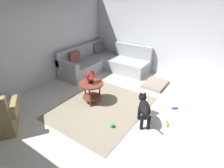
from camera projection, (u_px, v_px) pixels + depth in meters
ground_plane at (123, 124)px, 3.87m from camera, size 6.00×6.00×0.10m
wall_back at (29, 41)px, 4.69m from camera, size 6.00×0.12×2.70m
wall_right at (175, 34)px, 5.38m from camera, size 0.12×6.00×2.70m
area_rug at (102, 108)px, 4.30m from camera, size 2.30×1.90×0.01m
sectional_couch at (103, 63)px, 6.18m from camera, size 2.20×2.25×0.88m
side_table at (91, 87)px, 4.35m from camera, size 0.60×0.60×0.54m
torus_sculpture at (91, 76)px, 4.21m from camera, size 0.28×0.08×0.33m
dog_bed_mat at (155, 84)px, 5.32m from camera, size 0.80×0.60×0.09m
dog at (144, 108)px, 3.65m from camera, size 0.72×0.53×0.63m
dog_toy_ball at (112, 125)px, 3.67m from camera, size 0.10×0.10×0.10m
dog_toy_rope at (167, 124)px, 3.75m from camera, size 0.19×0.12×0.05m
dog_toy_bone at (175, 108)px, 4.25m from camera, size 0.16×0.18×0.06m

